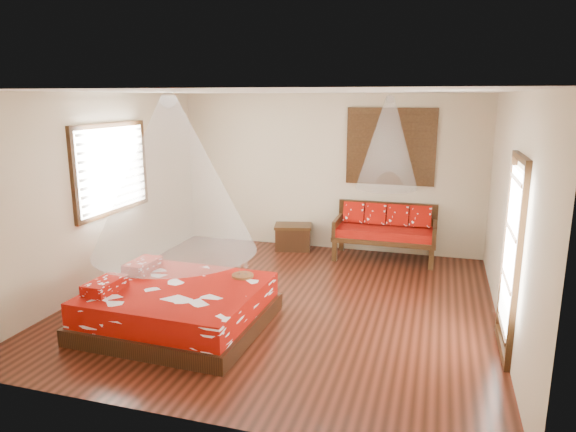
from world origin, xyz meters
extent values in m
cube|color=black|center=(0.00, 0.00, -0.01)|extent=(5.50, 5.50, 0.02)
cube|color=white|center=(0.00, 0.00, 2.81)|extent=(5.50, 5.50, 0.02)
cube|color=beige|center=(-2.76, 0.00, 1.40)|extent=(0.02, 5.50, 2.80)
cube|color=beige|center=(2.76, 0.00, 1.40)|extent=(0.02, 5.50, 2.80)
cube|color=beige|center=(0.00, 2.76, 1.40)|extent=(5.50, 0.02, 2.80)
cube|color=beige|center=(0.00, -2.76, 1.40)|extent=(5.50, 0.02, 2.80)
cube|color=black|center=(-1.01, -1.07, 0.10)|extent=(2.09, 1.90, 0.20)
cube|color=#950C04|center=(-1.01, -1.07, 0.35)|extent=(1.98, 1.80, 0.30)
cube|color=#950C04|center=(-1.76, -1.44, 0.57)|extent=(0.31, 0.54, 0.14)
cube|color=#950C04|center=(-1.74, -0.66, 0.57)|extent=(0.31, 0.54, 0.14)
cube|color=black|center=(0.30, 1.98, 0.21)|extent=(0.08, 0.08, 0.42)
cube|color=black|center=(1.89, 1.98, 0.21)|extent=(0.08, 0.08, 0.42)
cube|color=black|center=(0.30, 2.62, 0.21)|extent=(0.08, 0.08, 0.42)
cube|color=black|center=(1.89, 2.62, 0.21)|extent=(0.08, 0.08, 0.42)
cube|color=black|center=(1.10, 2.30, 0.38)|extent=(1.71, 0.76, 0.08)
cube|color=#860A04|center=(1.10, 2.30, 0.49)|extent=(1.65, 0.70, 0.14)
cube|color=black|center=(1.10, 2.64, 0.67)|extent=(1.71, 0.06, 0.55)
cube|color=black|center=(0.28, 2.30, 0.54)|extent=(0.06, 0.76, 0.30)
cube|color=black|center=(1.91, 2.30, 0.54)|extent=(0.06, 0.76, 0.30)
cube|color=#950C04|center=(0.53, 2.52, 0.74)|extent=(0.36, 0.19, 0.38)
cube|color=#950C04|center=(0.91, 2.52, 0.74)|extent=(0.36, 0.19, 0.38)
cube|color=#950C04|center=(1.29, 2.52, 0.74)|extent=(0.36, 0.19, 0.38)
cube|color=#950C04|center=(1.67, 2.52, 0.74)|extent=(0.36, 0.19, 0.38)
cube|color=black|center=(-0.57, 2.45, 0.21)|extent=(0.71, 0.57, 0.41)
cube|color=black|center=(-0.57, 2.45, 0.44)|extent=(0.76, 0.62, 0.05)
cube|color=black|center=(1.10, 2.72, 1.90)|extent=(1.52, 0.06, 1.32)
cube|color=black|center=(1.10, 2.71, 1.90)|extent=(1.35, 0.04, 1.10)
cube|color=black|center=(-2.72, 0.20, 1.70)|extent=(0.08, 1.74, 1.34)
cube|color=white|center=(-2.68, 0.20, 1.70)|extent=(0.04, 1.54, 1.10)
cube|color=black|center=(2.72, -0.60, 1.05)|extent=(0.08, 1.02, 2.16)
cube|color=white|center=(2.70, -0.60, 1.15)|extent=(0.03, 0.82, 1.70)
cylinder|color=brown|center=(-0.39, -0.51, 0.52)|extent=(0.28, 0.28, 0.03)
cone|color=white|center=(-1.01, -1.07, 1.85)|extent=(1.91, 1.91, 1.80)
cone|color=white|center=(1.10, 2.25, 2.00)|extent=(1.02, 1.02, 1.50)
camera|label=1|loc=(1.93, -6.28, 2.74)|focal=32.00mm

